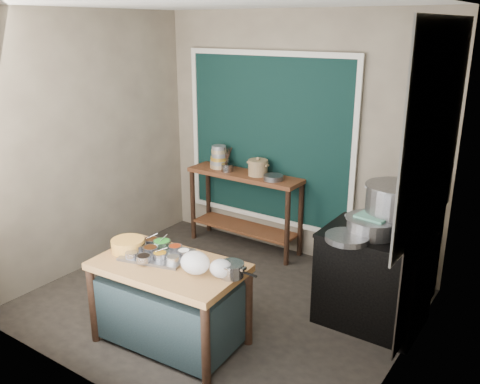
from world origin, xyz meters
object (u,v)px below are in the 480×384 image
Objects in this scene: back_counter at (245,210)px; yellow_basin at (128,245)px; utensil_cup at (227,168)px; ceramic_crock at (258,168)px; stove_block at (373,279)px; saucepan at (231,270)px; prep_table at (170,304)px; steamer at (372,226)px; stock_pot at (394,208)px; condiment_tray at (157,255)px.

yellow_basin is at bearing -85.88° from back_counter.
ceramic_crock reaches higher than utensil_cup.
utensil_cup is at bearing 162.35° from stove_block.
saucepan is at bearing -58.80° from back_counter.
prep_table is 2.22m from utensil_cup.
steamer is at bearing -24.96° from ceramic_crock.
stock_pot is (0.82, 1.34, 0.28)m from saucepan.
prep_table is at bearing -67.56° from utensil_cup.
steamer is (1.86, -0.78, 0.48)m from back_counter.
yellow_basin is 1.17× the size of ceramic_crock.
stove_block is 1.90× the size of steamer.
back_counter is 2.07m from yellow_basin.
back_counter is 2.04m from condiment_tray.
yellow_basin is (-1.75, -1.31, 0.38)m from stove_block.
ceramic_crock is 1.86m from steamer.
utensil_cup is at bearing 127.58° from saucepan.
saucepan is at bearing 7.29° from yellow_basin.
prep_table is 5.08× the size of ceramic_crock.
ceramic_crock is 1.89m from stock_pot.
utensil_cup is (-0.36, 1.98, 0.19)m from yellow_basin.
condiment_tray is 0.28m from yellow_basin.
stove_block is 2.22m from yellow_basin.
yellow_basin is 0.53× the size of stock_pot.
saucepan is 2.16m from ceramic_crock.
condiment_tray is at bearing -77.99° from back_counter.
prep_table is 2.32× the size of stock_pot.
saucepan is (-0.74, -1.18, 0.38)m from stove_block.
condiment_tray is at bearing 14.11° from yellow_basin.
stove_block is at bearing 58.98° from saucepan.
yellow_basin is at bearing -141.32° from stock_pot.
condiment_tray is 0.74m from saucepan.
back_counter is 3.06× the size of steamer.
yellow_basin reaches higher than condiment_tray.
condiment_tray is 1.16× the size of steamer.
stove_block is at bearing -116.76° from stock_pot.
yellow_basin is at bearing -143.63° from steamer.
back_counter is at bearing 163.75° from stock_pot.
stove_block is at bearing -23.17° from ceramic_crock.
utensil_cup reaches higher than stove_block.
steamer is at bearing 39.63° from condiment_tray.
utensil_cup is at bearing 108.33° from condiment_tray.
ceramic_crock is at bearing 118.08° from saucepan.
back_counter is 2.08m from steamer.
ceramic_crock reaches higher than steamer.
back_counter is at bearing 158.98° from stove_block.
back_counter is at bearing 14.88° from utensil_cup.
prep_table is at bearing -135.00° from stove_block.
ceramic_crock is at bearing 98.03° from prep_table.
stock_pot reaches higher than yellow_basin.
back_counter reaches higher than saucepan.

